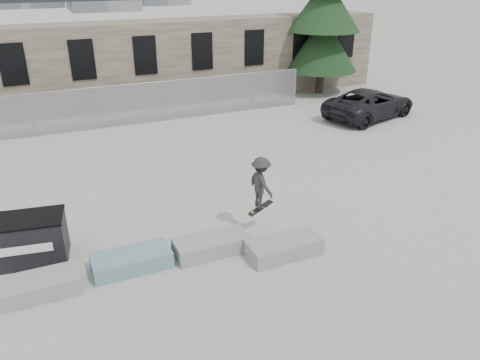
# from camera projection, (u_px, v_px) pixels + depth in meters

# --- Properties ---
(ground) EXTENTS (120.00, 120.00, 0.00)m
(ground) POSITION_uv_depth(u_px,v_px,m) (170.00, 265.00, 12.25)
(ground) COLOR #A5A5A1
(ground) RESTS_ON ground
(stone_wall) EXTENTS (36.00, 2.58, 4.50)m
(stone_wall) POSITION_uv_depth(u_px,v_px,m) (81.00, 68.00, 24.83)
(stone_wall) COLOR brown
(stone_wall) RESTS_ON ground
(chainlink_fence) EXTENTS (22.06, 0.06, 2.02)m
(chainlink_fence) POSITION_uv_depth(u_px,v_px,m) (94.00, 108.00, 22.22)
(chainlink_fence) COLOR gray
(chainlink_fence) RESTS_ON ground
(planter_far_left) EXTENTS (2.00, 0.90, 0.45)m
(planter_far_left) POSITION_uv_depth(u_px,v_px,m) (36.00, 286.00, 11.03)
(planter_far_left) COLOR gray
(planter_far_left) RESTS_ON ground
(planter_center_left) EXTENTS (2.00, 0.90, 0.45)m
(planter_center_left) POSITION_uv_depth(u_px,v_px,m) (132.00, 260.00, 12.03)
(planter_center_left) COLOR teal
(planter_center_left) RESTS_ON ground
(planter_center_right) EXTENTS (2.00, 0.90, 0.45)m
(planter_center_right) POSITION_uv_depth(u_px,v_px,m) (211.00, 244.00, 12.72)
(planter_center_right) COLOR gray
(planter_center_right) RESTS_ON ground
(planter_offset) EXTENTS (2.00, 0.90, 0.45)m
(planter_offset) POSITION_uv_depth(u_px,v_px,m) (284.00, 247.00, 12.60)
(planter_offset) COLOR gray
(planter_offset) RESTS_ON ground
(dumpster) EXTENTS (2.05, 1.44, 1.25)m
(dumpster) POSITION_uv_depth(u_px,v_px,m) (29.00, 239.00, 12.24)
(dumpster) COLOR black
(dumpster) RESTS_ON ground
(spruce_tree) EXTENTS (4.27, 4.27, 11.50)m
(spruce_tree) POSITION_uv_depth(u_px,v_px,m) (325.00, 10.00, 27.29)
(spruce_tree) COLOR #38281E
(spruce_tree) RESTS_ON ground
(suv) EXTENTS (5.83, 3.81, 1.49)m
(suv) POSITION_uv_depth(u_px,v_px,m) (370.00, 103.00, 24.09)
(suv) COLOR black
(suv) RESTS_ON ground
(skateboarder) EXTENTS (0.79, 1.05, 1.71)m
(skateboarder) POSITION_uv_depth(u_px,v_px,m) (261.00, 183.00, 13.15)
(skateboarder) COLOR #2B2B2E
(skateboarder) RESTS_ON ground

